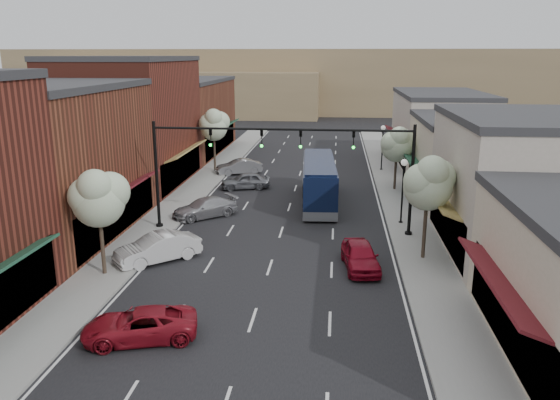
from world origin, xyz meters
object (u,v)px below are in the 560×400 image
(parked_car_a, at_px, (140,325))
(lamp_post_far, at_px, (383,140))
(tree_left_near, at_px, (98,197))
(red_hatchback, at_px, (360,256))
(signal_mast_left, at_px, (192,160))
(parked_car_e, at_px, (239,167))
(lamp_post_near, at_px, (403,181))
(parked_car_c, at_px, (205,208))
(parked_car_d, at_px, (245,181))
(tree_left_far, at_px, (214,124))
(coach_bus, at_px, (319,181))
(signal_mast_right, at_px, (373,163))
(tree_right_near, at_px, (429,182))
(tree_right_far, at_px, (398,143))
(parked_car_b, at_px, (158,248))

(parked_car_a, bearing_deg, lamp_post_far, 144.76)
(tree_left_near, relative_size, lamp_post_far, 1.28)
(red_hatchback, bearing_deg, signal_mast_left, 144.16)
(red_hatchback, relative_size, parked_car_e, 0.99)
(lamp_post_near, height_order, parked_car_c, lamp_post_near)
(parked_car_a, xyz_separation_m, parked_car_d, (0.00, 25.42, 0.07))
(tree_left_far, relative_size, coach_bus, 0.56)
(signal_mast_right, bearing_deg, parked_car_e, 123.65)
(signal_mast_left, distance_m, coach_bus, 11.11)
(red_hatchback, distance_m, parked_car_a, 12.34)
(signal_mast_right, relative_size, tree_right_near, 1.38)
(signal_mast_left, height_order, tree_left_far, signal_mast_left)
(tree_left_near, relative_size, tree_left_far, 0.93)
(tree_left_near, distance_m, lamp_post_far, 32.35)
(tree_right_far, bearing_deg, parked_car_d, -177.10)
(red_hatchback, bearing_deg, parked_car_d, 110.57)
(lamp_post_far, xyz_separation_m, parked_car_d, (-12.00, -8.69, -2.31))
(tree_right_near, height_order, parked_car_c, tree_right_near)
(red_hatchback, height_order, parked_car_e, red_hatchback)
(tree_right_far, distance_m, parked_car_a, 29.11)
(parked_car_a, bearing_deg, parked_car_e, 167.03)
(red_hatchback, distance_m, parked_car_c, 13.42)
(parked_car_e, bearing_deg, lamp_post_near, 17.80)
(coach_bus, xyz_separation_m, parked_car_e, (-7.90, 9.69, -1.04))
(tree_left_far, height_order, coach_bus, tree_left_far)
(tree_right_far, distance_m, parked_car_b, 23.13)
(lamp_post_far, bearing_deg, tree_right_far, -86.12)
(tree_right_near, bearing_deg, parked_car_a, -141.30)
(tree_left_far, xyz_separation_m, lamp_post_near, (16.05, -15.44, -1.60))
(red_hatchback, height_order, parked_car_c, red_hatchback)
(parked_car_d, bearing_deg, parked_car_c, -25.38)
(parked_car_a, bearing_deg, lamp_post_near, 128.29)
(signal_mast_right, height_order, lamp_post_near, signal_mast_right)
(parked_car_d, bearing_deg, lamp_post_far, 110.15)
(tree_left_far, bearing_deg, lamp_post_near, -43.89)
(tree_left_near, distance_m, parked_car_b, 4.63)
(signal_mast_right, distance_m, coach_bus, 8.70)
(parked_car_a, bearing_deg, tree_right_near, 112.84)
(tree_left_near, height_order, lamp_post_far, tree_left_near)
(lamp_post_near, distance_m, parked_car_d, 15.06)
(tree_right_near, bearing_deg, red_hatchback, -155.84)
(parked_car_e, bearing_deg, lamp_post_far, 76.90)
(signal_mast_left, xyz_separation_m, lamp_post_far, (13.42, 20.00, -1.62))
(lamp_post_near, distance_m, lamp_post_far, 17.50)
(tree_left_far, distance_m, red_hatchback, 27.24)
(tree_left_far, bearing_deg, red_hatchback, -61.06)
(lamp_post_near, bearing_deg, tree_left_far, 136.11)
(tree_right_near, bearing_deg, tree_right_far, 90.00)
(tree_left_far, relative_size, parked_car_d, 1.50)
(parked_car_a, height_order, parked_car_d, parked_car_d)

